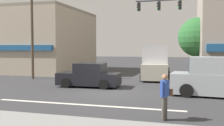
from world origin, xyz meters
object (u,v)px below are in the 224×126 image
Objects in this scene: pedestrian_foreground_with_bag at (165,94)px; street_tree at (198,37)px; utility_pole_near_left at (32,30)px; sedan_approaching_near at (89,76)px; traffic_light_mast at (185,23)px; van_waiting_far at (218,78)px; box_truck_crossing_center at (156,64)px.

street_tree is at bearing 82.88° from pedestrian_foreground_with_bag.
utility_pole_near_left reaches higher than sedan_approaching_near.
utility_pole_near_left is 7.51m from sedan_approaching_near.
traffic_light_mast is 7.56m from sedan_approaching_near.
pedestrian_foreground_with_bag is (-2.33, -5.45, -0.05)m from van_waiting_far.
van_waiting_far is at bearing -59.28° from box_truck_crossing_center.
traffic_light_mast is 10.00m from pedestrian_foreground_with_bag.
van_waiting_far is (1.73, -3.96, -3.30)m from traffic_light_mast.
utility_pole_near_left reaches higher than street_tree.
sedan_approaching_near is at bearing -140.40° from street_tree.
pedestrian_foreground_with_bag is (1.74, -12.30, -0.30)m from box_truck_crossing_center.
street_tree is at bearing 39.60° from sedan_approaching_near.
traffic_light_mast is at bearing 86.35° from pedestrian_foreground_with_bag.
street_tree is at bearing 73.19° from traffic_light_mast.
street_tree is 0.88× the size of box_truck_crossing_center.
traffic_light_mast is at bearing -0.88° from utility_pole_near_left.
traffic_light_mast is 1.31× the size of van_waiting_far.
street_tree is 1.22× the size of sedan_approaching_near.
traffic_light_mast is 5.44m from van_waiting_far.
utility_pole_near_left is 4.70× the size of pedestrian_foreground_with_bag.
traffic_light_mast is 1.08× the size of box_truck_crossing_center.
traffic_light_mast is at bearing -106.81° from street_tree.
utility_pole_near_left is 12.21m from traffic_light_mast.
box_truck_crossing_center is at bearing 98.05° from pedestrian_foreground_with_bag.
van_waiting_far is at bearing -9.63° from sedan_approaching_near.
sedan_approaching_near is (6.09, -2.82, -3.36)m from utility_pole_near_left.
box_truck_crossing_center is at bearing 15.34° from utility_pole_near_left.
utility_pole_near_left reaches higher than van_waiting_far.
sedan_approaching_near is 8.74m from pedestrian_foreground_with_bag.
utility_pole_near_left is 14.86m from van_waiting_far.
box_truck_crossing_center is (9.86, 2.71, -2.82)m from utility_pole_near_left.
street_tree is 7.63m from van_waiting_far.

